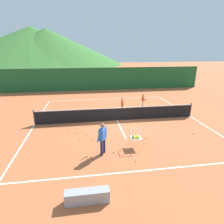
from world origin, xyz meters
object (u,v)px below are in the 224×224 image
(tennis_ball_0, at_px, (80,138))
(tennis_ball_8, at_px, (68,130))
(courtside_bench, at_px, (87,196))
(tennis_ball_10, at_px, (88,156))
(tennis_ball_1, at_px, (87,135))
(ball_cart, at_px, (136,137))
(tennis_ball_11, at_px, (193,133))
(tennis_ball_2, at_px, (143,130))
(tennis_ball_5, at_px, (92,140))
(tennis_ball_7, at_px, (136,161))
(tennis_net, at_px, (117,114))
(tennis_ball_4, at_px, (129,128))
(student_0, at_px, (122,104))
(student_1, at_px, (143,100))
(tennis_ball_3, at_px, (146,138))
(tennis_ball_6, at_px, (114,152))
(tennis_ball_9, at_px, (76,133))
(instructor, at_px, (103,136))

(tennis_ball_0, distance_m, tennis_ball_8, 1.55)
(courtside_bench, bearing_deg, tennis_ball_10, 88.30)
(tennis_ball_1, bearing_deg, ball_cart, -36.26)
(tennis_ball_1, xyz_separation_m, tennis_ball_11, (6.46, -0.80, 0.00))
(tennis_ball_2, relative_size, tennis_ball_5, 1.00)
(tennis_ball_7, bearing_deg, tennis_net, 89.51)
(tennis_ball_4, bearing_deg, student_0, 86.38)
(student_1, xyz_separation_m, tennis_ball_10, (-5.07, -7.40, -0.69))
(tennis_ball_1, relative_size, tennis_ball_3, 1.00)
(ball_cart, distance_m, tennis_ball_4, 2.42)
(tennis_ball_2, bearing_deg, tennis_ball_6, -133.78)
(tennis_ball_0, relative_size, tennis_ball_7, 1.00)
(courtside_bench, bearing_deg, tennis_ball_3, 51.25)
(tennis_ball_9, distance_m, tennis_ball_10, 2.83)
(ball_cart, height_order, tennis_ball_10, ball_cart)
(tennis_ball_5, relative_size, tennis_ball_6, 1.00)
(student_0, distance_m, student_1, 2.41)
(tennis_ball_1, distance_m, courtside_bench, 5.29)
(tennis_ball_11, bearing_deg, tennis_ball_5, 179.72)
(tennis_ball_1, height_order, tennis_ball_2, same)
(ball_cart, bearing_deg, tennis_net, 94.10)
(tennis_ball_4, relative_size, tennis_ball_9, 1.00)
(tennis_ball_8, height_order, courtside_bench, courtside_bench)
(ball_cart, xyz_separation_m, tennis_ball_6, (-1.23, -0.42, -0.55))
(tennis_ball_2, height_order, tennis_ball_5, same)
(instructor, xyz_separation_m, tennis_ball_10, (-0.75, -0.16, -0.95))
(student_0, distance_m, tennis_ball_7, 7.07)
(instructor, bearing_deg, tennis_ball_8, 120.90)
(tennis_ball_3, distance_m, tennis_ball_5, 3.10)
(student_0, bearing_deg, tennis_ball_3, -84.72)
(ball_cart, relative_size, tennis_ball_6, 13.22)
(courtside_bench, bearing_deg, student_1, 63.30)
(tennis_ball_3, xyz_separation_m, tennis_ball_8, (-4.56, 1.84, 0.00))
(student_1, height_order, tennis_ball_4, student_1)
(tennis_ball_11, relative_size, courtside_bench, 0.05)
(instructor, height_order, tennis_ball_8, instructor)
(ball_cart, bearing_deg, tennis_ball_3, 46.18)
(tennis_ball_10, bearing_deg, tennis_ball_1, 89.48)
(tennis_net, height_order, tennis_ball_9, tennis_net)
(tennis_ball_6, distance_m, tennis_ball_7, 1.28)
(tennis_ball_10, distance_m, courtside_bench, 2.86)
(tennis_ball_9, bearing_deg, tennis_ball_4, 3.05)
(tennis_net, height_order, ball_cart, tennis_net)
(tennis_ball_4, height_order, tennis_ball_7, same)
(tennis_ball_4, distance_m, tennis_ball_8, 3.93)
(tennis_ball_7, height_order, tennis_ball_11, same)
(tennis_ball_4, distance_m, tennis_ball_10, 4.03)
(tennis_ball_0, xyz_separation_m, tennis_ball_2, (3.97, 0.55, 0.00))
(tennis_ball_9, bearing_deg, tennis_ball_2, -3.03)
(tennis_ball_0, bearing_deg, tennis_ball_1, 46.62)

